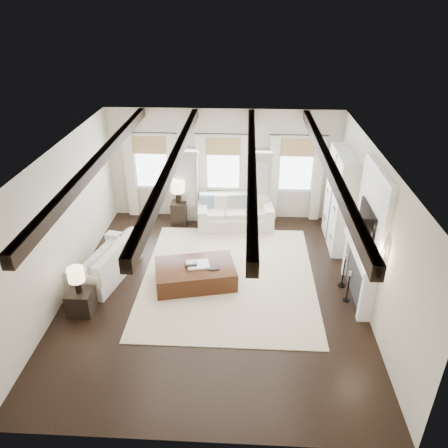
# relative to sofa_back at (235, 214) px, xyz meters

# --- Properties ---
(ground) EXTENTS (7.50, 7.50, 0.00)m
(ground) POSITION_rel_sofa_back_xyz_m (-0.37, -3.12, -0.36)
(ground) COLOR black
(ground) RESTS_ON ground
(room_shell) EXTENTS (6.54, 7.54, 3.22)m
(room_shell) POSITION_rel_sofa_back_xyz_m (0.38, -2.22, 1.52)
(room_shell) COLOR beige
(room_shell) RESTS_ON ground
(area_rug) EXTENTS (3.98, 4.65, 0.02)m
(area_rug) POSITION_rel_sofa_back_xyz_m (-0.07, -2.58, -0.35)
(area_rug) COLOR beige
(area_rug) RESTS_ON ground
(sofa_back) EXTENTS (2.18, 1.16, 0.90)m
(sofa_back) POSITION_rel_sofa_back_xyz_m (0.00, 0.00, 0.00)
(sofa_back) COLOR silver
(sofa_back) RESTS_ON ground
(sofa_left) EXTENTS (1.32, 2.13, 0.85)m
(sofa_left) POSITION_rel_sofa_back_xyz_m (-2.89, -2.64, -0.02)
(sofa_left) COLOR silver
(sofa_left) RESTS_ON ground
(ottoman) EXTENTS (1.99, 1.48, 0.47)m
(ottoman) POSITION_rel_sofa_back_xyz_m (-0.82, -2.84, -0.13)
(ottoman) COLOR black
(ottoman) RESTS_ON ground
(tray) EXTENTS (0.57, 0.48, 0.04)m
(tray) POSITION_rel_sofa_back_xyz_m (-0.75, -2.82, 0.12)
(tray) COLOR white
(tray) RESTS_ON ottoman
(book_lower) EXTENTS (0.30, 0.25, 0.04)m
(book_lower) POSITION_rel_sofa_back_xyz_m (-0.92, -2.84, 0.16)
(book_lower) COLOR #262628
(book_lower) RESTS_ON tray
(book_upper) EXTENTS (0.25, 0.21, 0.03)m
(book_upper) POSITION_rel_sofa_back_xyz_m (-0.91, -2.84, 0.20)
(book_upper) COLOR beige
(book_upper) RESTS_ON book_lower
(book_loose) EXTENTS (0.27, 0.23, 0.03)m
(book_loose) POSITION_rel_sofa_back_xyz_m (-0.39, -2.92, 0.12)
(book_loose) COLOR #262628
(book_loose) RESTS_ON ottoman
(side_table_front) EXTENTS (0.51, 0.51, 0.51)m
(side_table_front) POSITION_rel_sofa_back_xyz_m (-3.09, -3.98, -0.11)
(side_table_front) COLOR black
(side_table_front) RESTS_ON ground
(lamp_front) EXTENTS (0.33, 0.33, 0.57)m
(lamp_front) POSITION_rel_sofa_back_xyz_m (-3.09, -3.98, 0.54)
(lamp_front) COLOR black
(lamp_front) RESTS_ON side_table_front
(side_table_back) EXTENTS (0.43, 0.43, 0.65)m
(side_table_back) POSITION_rel_sofa_back_xyz_m (-1.62, 0.12, -0.04)
(side_table_back) COLOR black
(side_table_back) RESTS_ON ground
(lamp_back) EXTENTS (0.39, 0.39, 0.67)m
(lamp_back) POSITION_rel_sofa_back_xyz_m (-1.62, 0.12, 0.74)
(lamp_back) COLOR black
(lamp_back) RESTS_ON side_table_back
(candlestick_near) EXTENTS (0.15, 0.15, 0.76)m
(candlestick_near) POSITION_rel_sofa_back_xyz_m (2.53, -3.32, -0.05)
(candlestick_near) COLOR black
(candlestick_near) RESTS_ON ground
(candlestick_far) EXTENTS (0.17, 0.17, 0.83)m
(candlestick_far) POSITION_rel_sofa_back_xyz_m (2.53, -2.77, -0.02)
(candlestick_far) COLOR black
(candlestick_far) RESTS_ON ground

